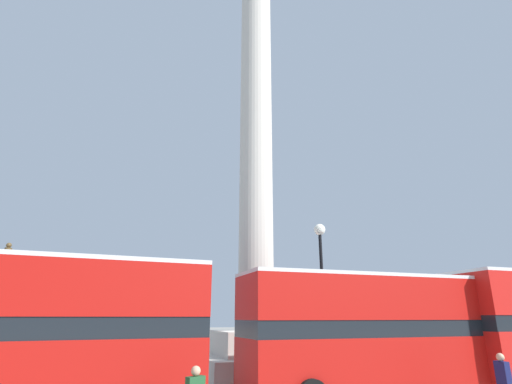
# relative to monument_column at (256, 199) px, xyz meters

# --- Properties ---
(ground_plane) EXTENTS (200.00, 200.00, 0.00)m
(ground_plane) POSITION_rel_monument_column_xyz_m (0.00, 0.00, -8.48)
(ground_plane) COLOR gray
(monument_column) EXTENTS (4.97, 4.97, 24.12)m
(monument_column) POSITION_rel_monument_column_xyz_m (0.00, 0.00, 0.00)
(monument_column) COLOR beige
(monument_column) RESTS_ON ground_plane
(bus_b) EXTENTS (11.01, 2.88, 4.18)m
(bus_b) POSITION_rel_monument_column_xyz_m (3.23, -5.64, -6.16)
(bus_b) COLOR #B7140F
(bus_b) RESTS_ON ground_plane
(street_lamp) EXTENTS (0.50, 0.50, 6.68)m
(street_lamp) POSITION_rel_monument_column_xyz_m (2.01, -2.93, -4.28)
(street_lamp) COLOR black
(street_lamp) RESTS_ON ground_plane
(pedestrian_by_plinth) EXTENTS (0.26, 0.47, 1.70)m
(pedestrian_by_plinth) POSITION_rel_monument_column_xyz_m (4.63, -8.83, -7.53)
(pedestrian_by_plinth) COLOR #192347
(pedestrian_by_plinth) RESTS_ON ground_plane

